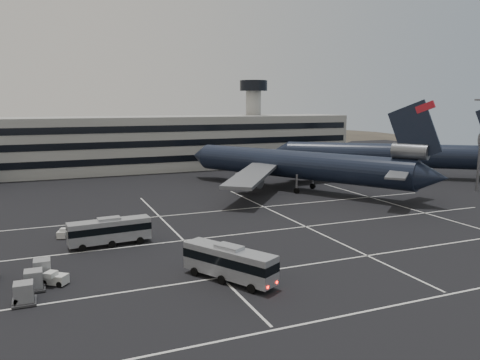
# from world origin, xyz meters

# --- Properties ---
(ground) EXTENTS (260.00, 260.00, 0.00)m
(ground) POSITION_xyz_m (0.00, 0.00, 0.00)
(ground) COLOR black
(ground) RESTS_ON ground
(lane_markings) EXTENTS (90.00, 55.62, 0.01)m
(lane_markings) POSITION_xyz_m (0.95, 0.72, 0.01)
(lane_markings) COLOR silver
(lane_markings) RESTS_ON ground
(terminal) EXTENTS (125.00, 26.00, 24.00)m
(terminal) POSITION_xyz_m (-2.95, 71.14, 6.93)
(terminal) COLOR gray
(terminal) RESTS_ON ground
(hills) EXTENTS (352.00, 180.00, 44.00)m
(hills) POSITION_xyz_m (17.99, 170.00, -12.07)
(hills) COLOR #38332B
(hills) RESTS_ON ground
(trijet_main) EXTENTS (41.93, 52.50, 18.08)m
(trijet_main) POSITION_xyz_m (25.11, 29.34, 5.25)
(trijet_main) COLOR black
(trijet_main) RESTS_ON ground
(trijet_far) EXTENTS (49.18, 39.91, 18.08)m
(trijet_far) POSITION_xyz_m (54.31, 36.03, 5.43)
(trijet_far) COLOR black
(trijet_far) RESTS_ON ground
(bus_near) EXTENTS (7.21, 10.17, 3.65)m
(bus_near) POSITION_xyz_m (-5.56, -11.07, 2.00)
(bus_near) COLOR gray
(bus_near) RESTS_ON ground
(bus_far) EXTENTS (10.14, 3.16, 3.53)m
(bus_far) POSITION_xyz_m (-14.99, 5.61, 1.93)
(bus_far) COLOR gray
(bus_far) RESTS_ON ground
(tug_a) EXTENTS (1.87, 2.38, 1.35)m
(tug_a) POSITION_xyz_m (-20.26, 11.33, 0.60)
(tug_a) COLOR silver
(tug_a) RESTS_ON ground
(tug_b) EXTENTS (2.61, 2.46, 1.45)m
(tug_b) POSITION_xyz_m (-21.47, -5.58, 0.64)
(tug_b) COLOR silver
(tug_b) RESTS_ON ground
(uld_cluster) EXTENTS (8.95, 9.95, 1.92)m
(uld_cluster) POSITION_xyz_m (-25.97, -5.57, 0.94)
(uld_cluster) COLOR #2D2D30
(uld_cluster) RESTS_ON ground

